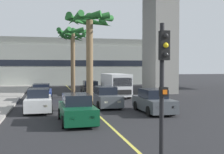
% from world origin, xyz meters
% --- Properties ---
extents(lane_stripe_center, '(0.14, 56.00, 0.01)m').
position_xyz_m(lane_stripe_center, '(0.00, 24.00, 0.00)').
color(lane_stripe_center, '#DBCC4C').
rests_on(lane_stripe_center, ground).
extents(pier_building_backdrop, '(34.64, 8.04, 7.92)m').
position_xyz_m(pier_building_backdrop, '(0.00, 50.81, 3.90)').
color(pier_building_backdrop, '#ADB2A8').
rests_on(pier_building_backdrop, ground).
extents(car_queue_front, '(1.84, 4.10, 1.56)m').
position_xyz_m(car_queue_front, '(3.78, 17.94, 0.72)').
color(car_queue_front, '#4C5156').
rests_on(car_queue_front, ground).
extents(car_queue_second, '(1.92, 4.15, 1.56)m').
position_xyz_m(car_queue_second, '(1.42, 30.12, 0.72)').
color(car_queue_second, black).
rests_on(car_queue_second, ground).
extents(car_queue_third, '(1.94, 4.15, 1.56)m').
position_xyz_m(car_queue_third, '(1.20, 21.23, 0.72)').
color(car_queue_third, '#4C5156').
rests_on(car_queue_third, ground).
extents(car_queue_fourth, '(1.93, 4.15, 1.56)m').
position_xyz_m(car_queue_fourth, '(-3.60, 25.93, 0.72)').
color(car_queue_fourth, navy).
rests_on(car_queue_fourth, ground).
extents(car_queue_fifth, '(1.90, 4.14, 1.56)m').
position_xyz_m(car_queue_fifth, '(-1.58, 15.72, 0.72)').
color(car_queue_fifth, '#0C4728').
rests_on(car_queue_fifth, ground).
extents(car_queue_sixth, '(1.84, 4.10, 1.56)m').
position_xyz_m(car_queue_sixth, '(-3.72, 20.21, 0.72)').
color(car_queue_sixth, white).
rests_on(car_queue_sixth, ground).
extents(delivery_van, '(2.19, 5.27, 2.36)m').
position_xyz_m(delivery_van, '(3.63, 27.76, 1.29)').
color(delivery_van, white).
rests_on(delivery_van, ground).
extents(traffic_light_median_near, '(0.24, 0.37, 4.20)m').
position_xyz_m(traffic_light_median_near, '(-0.21, 7.32, 2.71)').
color(traffic_light_median_near, black).
rests_on(traffic_light_median_near, ground).
extents(palm_tree_near_median, '(3.47, 3.52, 6.90)m').
position_xyz_m(palm_tree_near_median, '(-0.60, 28.02, 5.79)').
color(palm_tree_near_median, brown).
rests_on(palm_tree_near_median, ground).
extents(palm_tree_mid_median, '(3.18, 3.24, 7.27)m').
position_xyz_m(palm_tree_mid_median, '(-0.07, 34.93, 5.77)').
color(palm_tree_mid_median, brown).
rests_on(palm_tree_mid_median, ground).
extents(palm_tree_far_median, '(3.39, 3.43, 6.76)m').
position_xyz_m(palm_tree_far_median, '(-0.28, 19.55, 5.47)').
color(palm_tree_far_median, brown).
rests_on(palm_tree_far_median, ground).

